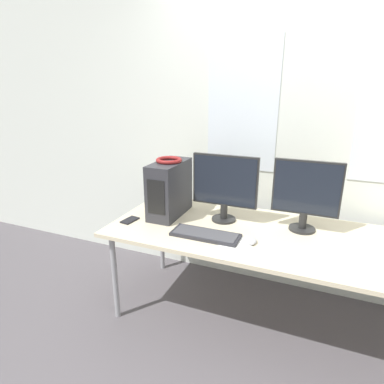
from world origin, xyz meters
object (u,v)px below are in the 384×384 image
(keyboard, at_px, (205,235))
(mouse, at_px, (252,241))
(headphones, at_px, (169,160))
(pc_tower, at_px, (170,189))
(cell_phone, at_px, (130,220))
(monitor_right_near, at_px, (306,193))
(monitor_main, at_px, (225,185))

(keyboard, height_order, mouse, mouse)
(mouse, bearing_deg, headphones, 160.93)
(keyboard, bearing_deg, pc_tower, 146.38)
(keyboard, bearing_deg, cell_phone, 177.46)
(cell_phone, bearing_deg, mouse, 6.77)
(pc_tower, bearing_deg, keyboard, -33.62)
(monitor_right_near, distance_m, mouse, 0.50)
(monitor_main, relative_size, keyboard, 1.08)
(pc_tower, bearing_deg, mouse, -19.01)
(pc_tower, xyz_separation_m, mouse, (0.70, -0.24, -0.19))
(monitor_right_near, relative_size, cell_phone, 3.37)
(headphones, bearing_deg, monitor_right_near, 5.30)
(pc_tower, xyz_separation_m, headphones, (0.00, 0.00, 0.22))
(monitor_right_near, distance_m, keyboard, 0.73)
(pc_tower, distance_m, cell_phone, 0.38)
(headphones, xyz_separation_m, keyboard, (0.39, -0.26, -0.42))
(keyboard, bearing_deg, monitor_main, 84.12)
(headphones, xyz_separation_m, monitor_main, (0.42, 0.05, -0.16))
(monitor_main, relative_size, cell_phone, 3.38)
(monitor_right_near, height_order, cell_phone, monitor_right_near)
(monitor_main, bearing_deg, monitor_right_near, 4.59)
(monitor_main, height_order, keyboard, monitor_main)
(keyboard, xyz_separation_m, mouse, (0.31, 0.02, 0.00))
(monitor_main, bearing_deg, headphones, -173.77)
(pc_tower, xyz_separation_m, monitor_right_near, (0.97, 0.09, 0.06))
(pc_tower, relative_size, mouse, 4.57)
(headphones, bearing_deg, pc_tower, -90.00)
(cell_phone, bearing_deg, monitor_main, 30.90)
(keyboard, distance_m, mouse, 0.31)
(mouse, bearing_deg, keyboard, -176.80)
(keyboard, bearing_deg, mouse, 3.20)
(monitor_main, bearing_deg, cell_phone, -156.46)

